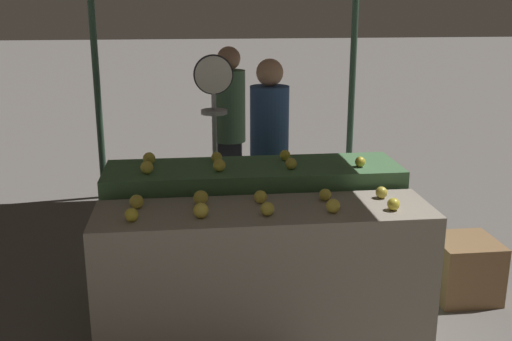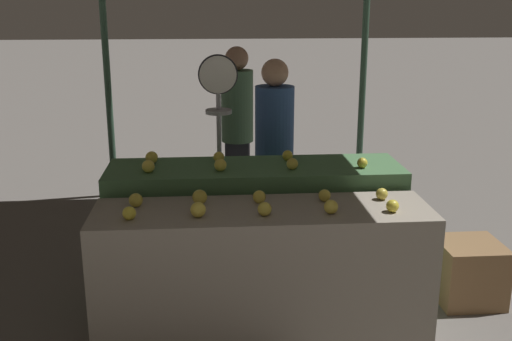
% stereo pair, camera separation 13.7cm
% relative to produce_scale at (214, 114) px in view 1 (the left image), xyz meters
% --- Properties ---
extents(ground_plane, '(60.00, 60.00, 0.00)m').
position_rel_produce_scale_xyz_m(ground_plane, '(0.23, -1.21, -1.23)').
color(ground_plane, '#66605B').
extents(display_counter_front, '(2.00, 0.55, 0.88)m').
position_rel_produce_scale_xyz_m(display_counter_front, '(0.23, -1.21, -0.79)').
color(display_counter_front, gray).
rests_on(display_counter_front, ground_plane).
extents(display_counter_back, '(2.00, 0.55, 0.98)m').
position_rel_produce_scale_xyz_m(display_counter_back, '(0.23, -0.61, -0.74)').
color(display_counter_back, '#4C7A4C').
rests_on(display_counter_back, ground_plane).
extents(apple_front_0, '(0.08, 0.08, 0.08)m').
position_rel_produce_scale_xyz_m(apple_front_0, '(-0.53, -1.33, -0.31)').
color(apple_front_0, gold).
rests_on(apple_front_0, display_counter_front).
extents(apple_front_1, '(0.09, 0.09, 0.09)m').
position_rel_produce_scale_xyz_m(apple_front_1, '(-0.14, -1.31, -0.30)').
color(apple_front_1, yellow).
rests_on(apple_front_1, display_counter_front).
extents(apple_front_2, '(0.08, 0.08, 0.08)m').
position_rel_produce_scale_xyz_m(apple_front_2, '(0.23, -1.32, -0.31)').
color(apple_front_2, gold).
rests_on(apple_front_2, display_counter_front).
extents(apple_front_3, '(0.08, 0.08, 0.08)m').
position_rel_produce_scale_xyz_m(apple_front_3, '(0.61, -1.32, -0.31)').
color(apple_front_3, yellow).
rests_on(apple_front_3, display_counter_front).
extents(apple_front_4, '(0.07, 0.07, 0.07)m').
position_rel_produce_scale_xyz_m(apple_front_4, '(0.97, -1.32, -0.31)').
color(apple_front_4, gold).
rests_on(apple_front_4, display_counter_front).
extents(apple_front_5, '(0.08, 0.08, 0.08)m').
position_rel_produce_scale_xyz_m(apple_front_5, '(-0.51, -1.11, -0.31)').
color(apple_front_5, gold).
rests_on(apple_front_5, display_counter_front).
extents(apple_front_6, '(0.09, 0.09, 0.09)m').
position_rel_produce_scale_xyz_m(apple_front_6, '(-0.14, -1.09, -0.30)').
color(apple_front_6, gold).
rests_on(apple_front_6, display_counter_front).
extents(apple_front_7, '(0.08, 0.08, 0.08)m').
position_rel_produce_scale_xyz_m(apple_front_7, '(0.22, -1.10, -0.31)').
color(apple_front_7, yellow).
rests_on(apple_front_7, display_counter_front).
extents(apple_front_8, '(0.07, 0.07, 0.07)m').
position_rel_produce_scale_xyz_m(apple_front_8, '(0.62, -1.10, -0.31)').
color(apple_front_8, gold).
rests_on(apple_front_8, display_counter_front).
extents(apple_front_9, '(0.07, 0.07, 0.07)m').
position_rel_produce_scale_xyz_m(apple_front_9, '(0.97, -1.09, -0.31)').
color(apple_front_9, gold).
rests_on(apple_front_9, display_counter_front).
extents(apple_back_0, '(0.08, 0.08, 0.08)m').
position_rel_produce_scale_xyz_m(apple_back_0, '(-0.47, -0.72, -0.21)').
color(apple_back_0, yellow).
rests_on(apple_back_0, display_counter_back).
extents(apple_back_1, '(0.08, 0.08, 0.08)m').
position_rel_produce_scale_xyz_m(apple_back_1, '(-0.00, -0.72, -0.21)').
color(apple_back_1, yellow).
rests_on(apple_back_1, display_counter_back).
extents(apple_back_2, '(0.08, 0.08, 0.08)m').
position_rel_produce_scale_xyz_m(apple_back_2, '(0.47, -0.72, -0.21)').
color(apple_back_2, gold).
rests_on(apple_back_2, display_counter_back).
extents(apple_back_3, '(0.07, 0.07, 0.07)m').
position_rel_produce_scale_xyz_m(apple_back_3, '(0.94, -0.71, -0.22)').
color(apple_back_3, gold).
rests_on(apple_back_3, display_counter_back).
extents(apple_back_4, '(0.09, 0.09, 0.09)m').
position_rel_produce_scale_xyz_m(apple_back_4, '(-0.47, -0.49, -0.21)').
color(apple_back_4, yellow).
rests_on(apple_back_4, display_counter_back).
extents(apple_back_5, '(0.08, 0.08, 0.08)m').
position_rel_produce_scale_xyz_m(apple_back_5, '(-0.01, -0.50, -0.21)').
color(apple_back_5, yellow).
rests_on(apple_back_5, display_counter_back).
extents(apple_back_6, '(0.07, 0.07, 0.07)m').
position_rel_produce_scale_xyz_m(apple_back_6, '(0.47, -0.49, -0.21)').
color(apple_back_6, gold).
rests_on(apple_back_6, display_counter_back).
extents(produce_scale, '(0.30, 0.20, 1.67)m').
position_rel_produce_scale_xyz_m(produce_scale, '(0.00, 0.00, 0.00)').
color(produce_scale, '#99999E').
rests_on(produce_scale, ground_plane).
extents(person_vendor_at_scale, '(0.40, 0.40, 1.62)m').
position_rel_produce_scale_xyz_m(person_vendor_at_scale, '(0.44, 0.13, -0.28)').
color(person_vendor_at_scale, '#2D2D38').
rests_on(person_vendor_at_scale, ground_plane).
extents(person_customer_left, '(0.34, 0.34, 1.65)m').
position_rel_produce_scale_xyz_m(person_customer_left, '(0.19, 1.04, -0.26)').
color(person_customer_left, '#2D2D38').
rests_on(person_customer_left, ground_plane).
extents(wooden_crate_side, '(0.43, 0.43, 0.43)m').
position_rel_produce_scale_xyz_m(wooden_crate_side, '(1.72, -0.78, -1.01)').
color(wooden_crate_side, olive).
rests_on(wooden_crate_side, ground_plane).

